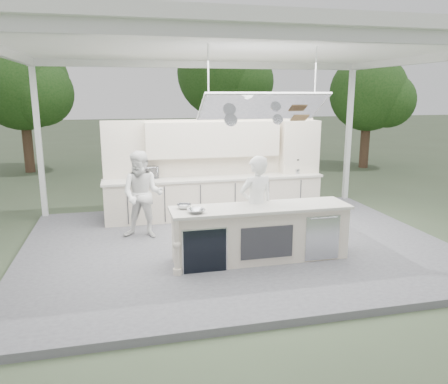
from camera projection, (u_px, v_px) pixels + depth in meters
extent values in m
plane|color=#415037|center=(236.00, 249.00, 8.50)|extent=(90.00, 90.00, 0.00)
cube|color=slate|center=(236.00, 246.00, 8.49)|extent=(8.00, 6.00, 0.12)
cube|color=white|center=(349.00, 135.00, 11.72)|extent=(0.12, 0.12, 3.70)
cube|color=white|center=(39.00, 143.00, 9.96)|extent=(0.12, 0.12, 3.70)
cube|color=white|center=(237.00, 45.00, 7.66)|extent=(8.20, 6.20, 0.16)
cube|color=white|center=(303.00, 34.00, 4.95)|extent=(8.00, 0.12, 0.16)
cube|color=white|center=(206.00, 65.00, 10.45)|extent=(8.00, 0.12, 0.16)
cube|color=white|center=(428.00, 59.00, 8.58)|extent=(0.12, 6.00, 0.16)
cube|color=white|center=(263.00, 106.00, 7.08)|extent=(2.00, 0.71, 0.43)
cube|color=white|center=(263.00, 106.00, 7.08)|extent=(2.06, 0.76, 0.46)
cylinder|color=white|center=(208.00, 76.00, 6.77)|extent=(0.02, 0.02, 0.95)
cylinder|color=white|center=(315.00, 77.00, 7.18)|extent=(0.02, 0.02, 0.95)
cylinder|color=silver|center=(231.00, 120.00, 7.16)|extent=(0.22, 0.14, 0.21)
cylinder|color=silver|center=(278.00, 119.00, 7.29)|extent=(0.18, 0.12, 0.18)
cube|color=olive|center=(300.00, 118.00, 7.40)|extent=(0.28, 0.18, 0.12)
cube|color=beige|center=(260.00, 234.00, 7.57)|extent=(3.00, 0.70, 0.90)
cube|color=white|center=(261.00, 208.00, 7.46)|extent=(3.10, 0.78, 0.05)
cylinder|color=beige|center=(177.00, 247.00, 6.89)|extent=(0.11, 0.11, 0.92)
cube|color=black|center=(205.00, 251.00, 7.01)|extent=(0.70, 0.04, 0.72)
cube|color=silver|center=(205.00, 251.00, 7.01)|extent=(0.74, 0.03, 0.72)
cube|color=#2F2F33|center=(267.00, 242.00, 7.23)|extent=(0.90, 0.02, 0.55)
cube|color=silver|center=(322.00, 238.00, 7.46)|extent=(0.62, 0.02, 0.78)
cube|color=beige|center=(215.00, 198.00, 10.18)|extent=(5.00, 0.65, 0.90)
cube|color=white|center=(215.00, 178.00, 10.07)|extent=(5.08, 0.72, 0.05)
cube|color=beige|center=(212.00, 167.00, 10.31)|extent=(5.00, 0.10, 2.25)
cube|color=beige|center=(213.00, 139.00, 10.04)|extent=(3.10, 0.38, 0.80)
cube|color=beige|center=(299.00, 148.00, 10.52)|extent=(0.90, 0.45, 1.30)
cube|color=olive|center=(299.00, 148.00, 10.52)|extent=(0.84, 0.40, 0.03)
cylinder|color=silver|center=(296.00, 171.00, 10.49)|extent=(0.20, 0.20, 0.12)
cylinder|color=black|center=(296.00, 164.00, 10.45)|extent=(0.17, 0.17, 0.20)
cylinder|color=black|center=(310.00, 171.00, 10.57)|extent=(0.16, 0.16, 0.10)
cone|color=black|center=(310.00, 164.00, 10.53)|extent=(0.14, 0.14, 0.24)
cylinder|color=brown|center=(28.00, 145.00, 16.51)|extent=(0.36, 0.36, 2.10)
sphere|color=#345820|center=(22.00, 84.00, 16.02)|extent=(3.40, 3.40, 3.40)
sphere|color=#345820|center=(40.00, 93.00, 15.76)|extent=(2.38, 2.38, 2.38)
cylinder|color=brown|center=(222.00, 131.00, 20.18)|extent=(0.36, 0.36, 2.45)
sphere|color=#345820|center=(221.00, 73.00, 19.59)|extent=(4.00, 4.00, 4.00)
sphere|color=#345820|center=(242.00, 82.00, 19.29)|extent=(2.80, 2.80, 2.80)
cylinder|color=brown|center=(365.00, 144.00, 17.57)|extent=(0.36, 0.36, 1.92)
sphere|color=#345820|center=(368.00, 93.00, 17.12)|extent=(3.00, 3.00, 3.00)
sphere|color=#345820|center=(388.00, 100.00, 16.90)|extent=(2.10, 2.10, 2.10)
imported|color=white|center=(256.00, 206.00, 7.72)|extent=(0.73, 0.56, 1.79)
imported|color=white|center=(142.00, 195.00, 8.63)|extent=(1.01, 0.89, 1.75)
imported|color=#B3B6BB|center=(146.00, 172.00, 9.85)|extent=(0.59, 0.50, 0.28)
imported|color=#B5B7BC|center=(196.00, 211.00, 7.03)|extent=(0.35, 0.35, 0.07)
imported|color=#AEB0B5|center=(184.00, 206.00, 7.30)|extent=(0.28, 0.28, 0.08)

